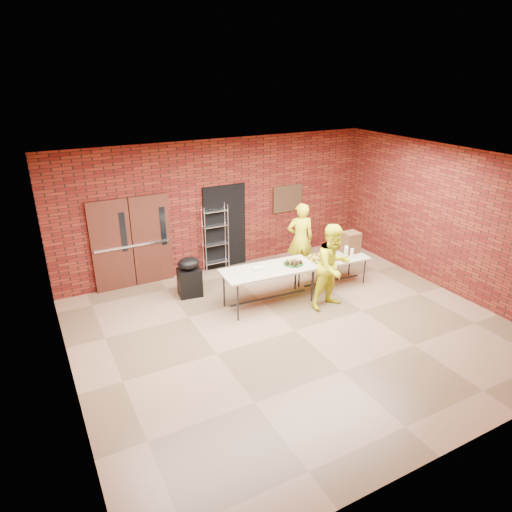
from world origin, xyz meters
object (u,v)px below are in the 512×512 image
at_px(covered_grill, 189,277).
at_px(volunteer_woman, 300,239).
at_px(wire_rack, 216,239).
at_px(volunteer_man, 333,267).
at_px(table_left, 269,272).
at_px(table_right, 333,261).
at_px(coffee_dispenser, 351,242).

bearing_deg(covered_grill, volunteer_woman, 4.71).
xyz_separation_m(wire_rack, volunteer_man, (1.42, -2.82, 0.06)).
bearing_deg(table_left, table_right, 6.87).
distance_m(table_right, covered_grill, 3.27).
xyz_separation_m(wire_rack, table_left, (0.29, -2.12, -0.09)).
distance_m(covered_grill, volunteer_woman, 2.84).
bearing_deg(table_left, volunteer_woman, 39.32).
bearing_deg(coffee_dispenser, covered_grill, 165.60).
height_order(table_right, volunteer_woman, volunteer_woman).
bearing_deg(coffee_dispenser, table_right, -167.69).
distance_m(table_right, volunteer_woman, 1.03).
distance_m(table_left, volunteer_woman, 1.80).
bearing_deg(coffee_dispenser, volunteer_man, -142.36).
height_order(wire_rack, volunteer_woman, volunteer_woman).
relative_size(table_left, volunteer_man, 1.13).
distance_m(wire_rack, table_left, 2.15).
height_order(table_left, volunteer_woman, volunteer_woman).
height_order(wire_rack, coffee_dispenser, wire_rack).
bearing_deg(volunteer_man, table_right, 46.17).
xyz_separation_m(table_right, volunteer_man, (-0.62, -0.80, 0.29)).
bearing_deg(covered_grill, volunteer_man, -29.91).
distance_m(table_left, table_right, 1.75).
xyz_separation_m(wire_rack, coffee_dispenser, (2.62, -1.90, 0.07)).
height_order(wire_rack, table_right, wire_rack).
distance_m(table_right, coffee_dispenser, 0.67).
height_order(covered_grill, volunteer_man, volunteer_man).
bearing_deg(table_right, volunteer_man, -123.29).
bearing_deg(wire_rack, coffee_dispenser, -35.13).
distance_m(wire_rack, coffee_dispenser, 3.23).
distance_m(table_left, coffee_dispenser, 2.34).
height_order(coffee_dispenser, volunteer_woman, volunteer_woman).
xyz_separation_m(wire_rack, volunteer_woman, (1.75, -1.08, 0.04)).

